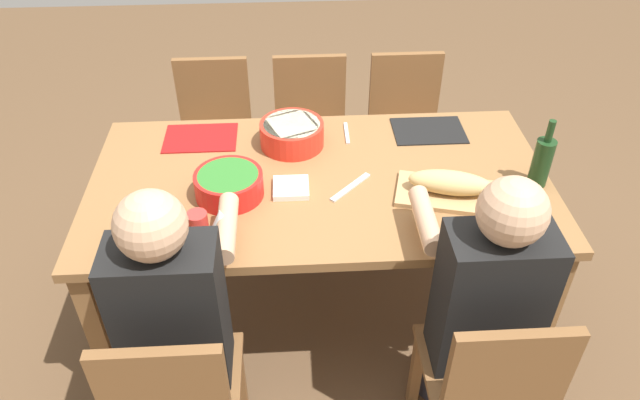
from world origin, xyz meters
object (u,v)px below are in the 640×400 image
Objects in this scene: chair_near_left at (405,125)px; wine_bottle at (542,161)px; diner_far_left at (485,296)px; bread_loaf at (450,183)px; serving_bowl_greens at (229,183)px; diner_far_right at (174,310)px; beer_bottle at (164,225)px; napkin_stack at (291,188)px; chair_near_center at (311,128)px; serving_bowl_pasta at (292,133)px; cup_far_right at (198,223)px; dining_table at (320,194)px; chair_far_right at (177,398)px; chair_near_right at (215,131)px; wine_glass at (221,221)px; cutting_board at (448,194)px; chair_far_left at (489,381)px.

wine_bottle is (-0.35, 0.90, 0.37)m from chair_near_left.
bread_loaf is (0.02, -0.49, 0.11)m from diner_far_left.
bread_loaf is at bearing 176.13° from serving_bowl_greens.
diner_far_right reaches higher than beer_bottle.
serving_bowl_greens reaches higher than napkin_stack.
chair_near_center is at bearing -70.46° from diner_far_left.
diner_far_left and diner_far_right have the same top height.
beer_bottle is at bearing 54.95° from serving_bowl_pasta.
dining_table is at bearing -147.31° from cup_far_right.
diner_far_left is 1.41× the size of chair_far_right.
chair_near_right is 5.12× the size of wine_glass.
diner_far_right is (0.51, 1.44, 0.21)m from chair_near_center.
chair_near_right is 0.76m from serving_bowl_pasta.
chair_near_right is 1.26m from wine_glass.
serving_bowl_pasta is 1.03m from wine_bottle.
cutting_board is (-0.85, 0.06, -0.05)m from serving_bowl_greens.
wine_bottle reaches higher than napkin_stack.
serving_bowl_pasta is at bearing 41.87° from chair_near_left.
dining_table is at bearing -50.89° from diner_far_left.
serving_bowl_greens is (-0.15, -0.54, 0.10)m from diner_far_right.
chair_far_left is at bearing 122.20° from chair_near_right.
bread_loaf is at bearing 88.80° from chair_near_left.
wine_bottle is 1.32× the size of beer_bottle.
serving_bowl_greens is 0.36m from beer_bottle.
cup_far_right is (0.46, 1.11, 0.30)m from chair_near_center.
bread_loaf is (-1.01, 0.96, 0.32)m from chair_near_right.
beer_bottle reaches higher than wine_glass.
diner_far_right is at bearing 90.00° from chair_near_right.
bread_loaf is at bearing -164.45° from wine_glass.
wine_glass is at bearing 180.00° from beer_bottle.
diner_far_right is 0.35m from cup_far_right.
cutting_board is (-1.01, -0.67, 0.27)m from chair_far_right.
dining_table is 11.23× the size of wine_glass.
dining_table is 0.17m from napkin_stack.
beer_bottle is (0.04, 1.20, 0.37)m from chair_near_right.
napkin_stack is (0.01, 0.33, -0.05)m from serving_bowl_pasta.
serving_bowl_greens reaches higher than dining_table.
diner_far_right is 4.50× the size of serving_bowl_greens.
wine_bottle is at bearing -166.30° from wine_glass.
chair_far_left is 2.93× the size of wine_bottle.
cup_far_right is (0.35, 0.55, -0.02)m from serving_bowl_pasta.
diner_far_left is 0.92m from wine_glass.
wine_bottle is (-1.38, -0.73, 0.37)m from chair_far_right.
serving_bowl_pasta is 0.69m from wine_glass.
diner_far_left is at bearing 138.44° from napkin_stack.
wine_bottle is at bearing -170.90° from cup_far_right.
cutting_board is at bearing -146.30° from chair_far_right.
chair_near_left reaches higher than cup_far_right.
napkin_stack is at bearing -6.84° from bread_loaf.
napkin_stack is at bearing 87.84° from serving_bowl_pasta.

